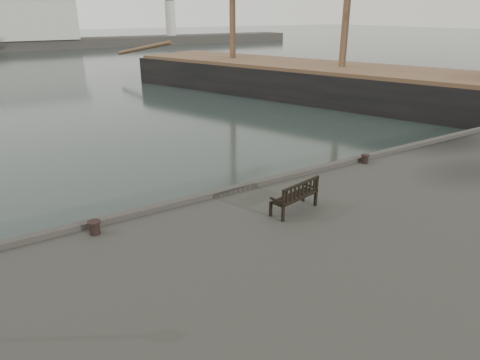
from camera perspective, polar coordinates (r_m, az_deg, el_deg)
The scene contains 5 objects.
ground at distance 16.10m, azimuth -0.68°, elevation -6.35°, with size 400.00×400.00×0.00m, color black.
bench at distance 13.76m, azimuth 7.29°, elevation -2.88°, with size 1.84×0.95×1.01m.
bollard_left at distance 13.02m, azimuth -18.83°, elevation -6.02°, with size 0.38×0.38×0.40m, color black.
bollard_right at distance 18.80m, azimuth 16.33°, elevation 2.71°, with size 0.35×0.35×0.37m, color black.
tall_ship_main at distance 40.79m, azimuth 13.15°, elevation 11.55°, with size 23.49×45.19×33.59m.
Camera 1 is at (-7.43, -12.14, 7.53)m, focal length 32.00 mm.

